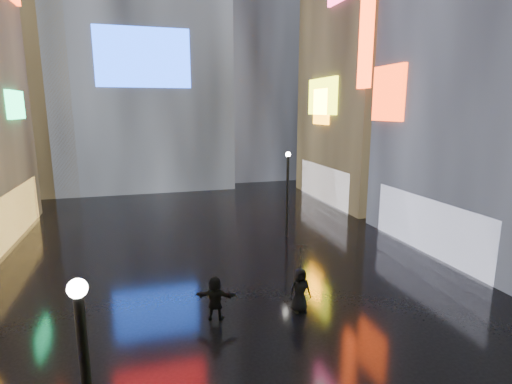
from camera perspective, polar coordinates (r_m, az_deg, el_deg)
name	(u,v)px	position (r m, az deg, el deg)	size (l,w,h in m)	color
ground	(216,253)	(21.99, -5.80, -8.69)	(140.00, 140.00, 0.00)	black
building_right_far	(384,30)	(36.57, 17.80, 21.19)	(10.28, 12.00, 28.00)	black
tower_flank_right	(250,25)	(48.86, -0.86, 22.80)	(12.00, 12.00, 34.00)	black
tower_flank_left	(15,48)	(43.91, -31.13, 17.14)	(10.00, 10.00, 26.00)	black
lamp_far	(288,189)	(23.93, 4.53, 0.36)	(0.30, 0.30, 5.20)	black
pedestrian_4	(300,290)	(15.80, 6.30, -13.77)	(0.85, 0.56, 1.75)	black
pedestrian_5	(215,298)	(15.28, -5.85, -14.86)	(1.54, 0.49, 1.66)	black
umbrella_2	(301,257)	(15.27, 6.41, -9.18)	(1.04, 1.06, 0.96)	black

